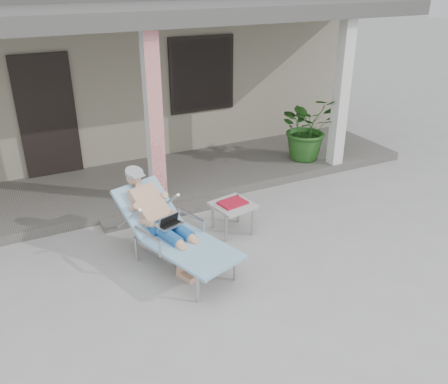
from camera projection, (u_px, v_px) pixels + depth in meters
ground at (218, 278)px, 5.92m from camera, size 60.00×60.00×0.00m
house at (89, 60)px, 10.45m from camera, size 10.40×5.40×3.30m
porch_deck at (143, 184)px, 8.31m from camera, size 10.00×2.00×0.15m
porch_overhang at (131, 20)px, 7.10m from camera, size 10.00×2.30×2.85m
porch_step at (166, 213)px, 7.39m from camera, size 2.00×0.30×0.07m
lounger at (167, 210)px, 5.94m from camera, size 1.23×1.94×1.22m
side_table at (233, 206)px, 6.78m from camera, size 0.63×0.63×0.48m
potted_palm at (308, 127)px, 8.97m from camera, size 1.21×1.07×1.24m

